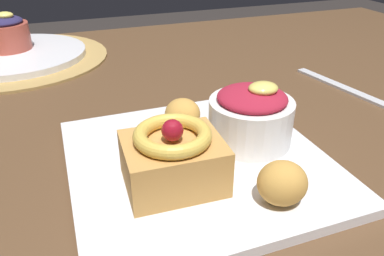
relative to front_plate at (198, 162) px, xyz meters
The scene contains 10 objects.
dining_table 0.16m from the front_plate, 57.40° to the left, with size 1.49×1.09×0.73m.
woven_placemat 0.52m from the front_plate, 113.71° to the left, with size 0.36×0.36×0.01m, color #AD894C.
front_plate is the anchor object (origin of this frame).
cake_slice 0.06m from the front_plate, 138.65° to the right, with size 0.10×0.08×0.07m.
berry_ramekin 0.09m from the front_plate, 10.48° to the left, with size 0.10×0.10×0.08m.
fritter_front 0.11m from the front_plate, 64.20° to the right, with size 0.05×0.04×0.04m, color gold.
fritter_middle 0.08m from the front_plate, 84.55° to the left, with size 0.05×0.05×0.04m, color gold.
back_plate 0.52m from the front_plate, 113.71° to the left, with size 0.27×0.27×0.01m, color white.
back_ramekin 0.55m from the front_plate, 113.76° to the left, with size 0.09×0.09×0.07m.
knife 0.33m from the front_plate, 23.15° to the left, with size 0.19×0.02×0.00m, color silver.
Camera 1 is at (-0.20, -0.44, 0.98)m, focal length 35.39 mm.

